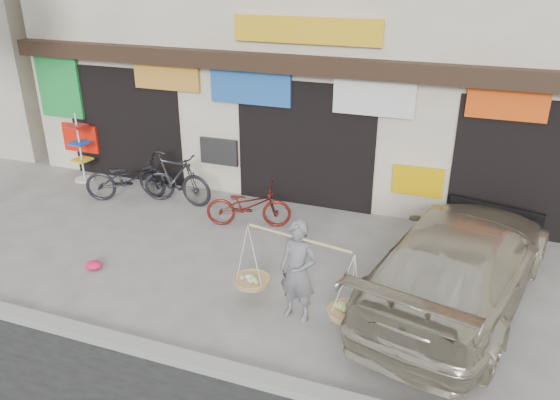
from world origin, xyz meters
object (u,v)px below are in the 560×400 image
(bike_0, at_px, (130,178))
(bike_1, at_px, (173,178))
(bike_2, at_px, (249,205))
(suv, at_px, (459,261))
(street_vendor, at_px, (298,275))
(display_rack, at_px, (81,154))

(bike_0, bearing_deg, bike_1, -97.83)
(bike_2, distance_m, suv, 4.31)
(street_vendor, distance_m, bike_2, 3.23)
(street_vendor, height_order, display_rack, display_rack)
(suv, relative_size, display_rack, 3.18)
(bike_0, height_order, bike_2, bike_0)
(street_vendor, xyz_separation_m, display_rack, (-6.67, 3.48, -0.06))
(bike_2, height_order, suv, suv)
(street_vendor, bearing_deg, bike_2, 136.53)
(street_vendor, relative_size, bike_0, 1.10)
(street_vendor, height_order, suv, street_vendor)
(bike_0, xyz_separation_m, suv, (7.07, -1.58, 0.21))
(bike_0, xyz_separation_m, display_rack, (-1.79, 0.62, 0.16))
(bike_1, distance_m, display_rack, 2.77)
(bike_0, bearing_deg, display_rack, 48.80)
(bike_0, relative_size, bike_1, 1.03)
(street_vendor, bearing_deg, display_rack, 162.60)
(bike_1, distance_m, bike_2, 2.08)
(bike_1, xyz_separation_m, suv, (6.11, -1.82, 0.15))
(street_vendor, distance_m, display_rack, 7.52)
(display_rack, bearing_deg, bike_2, -10.55)
(street_vendor, height_order, bike_1, street_vendor)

